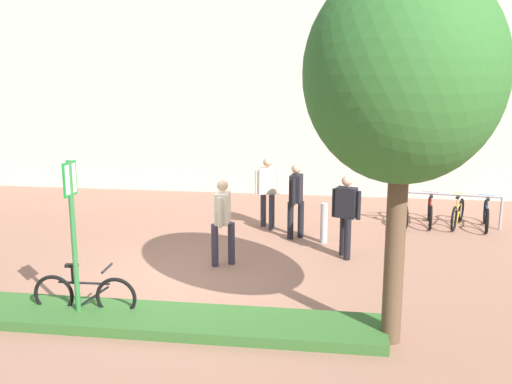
% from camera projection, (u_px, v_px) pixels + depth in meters
% --- Properties ---
extents(ground_plane, '(60.00, 60.00, 0.00)m').
position_uv_depth(ground_plane, '(195.00, 278.00, 11.23)').
color(ground_plane, '#936651').
extents(building_facade, '(28.00, 1.20, 10.00)m').
position_uv_depth(building_facade, '(256.00, 25.00, 17.87)').
color(building_facade, beige).
rests_on(building_facade, ground).
extents(planter_strip, '(7.00, 1.10, 0.16)m').
position_uv_depth(planter_strip, '(154.00, 320.00, 9.21)').
color(planter_strip, '#336028').
rests_on(planter_strip, ground).
extents(tree_sidewalk, '(2.67, 2.67, 5.27)m').
position_uv_depth(tree_sidewalk, '(404.00, 75.00, 7.89)').
color(tree_sidewalk, brown).
rests_on(tree_sidewalk, ground).
extents(parking_sign_post, '(0.08, 0.36, 2.53)m').
position_uv_depth(parking_sign_post, '(72.00, 218.00, 9.04)').
color(parking_sign_post, '#2D7238').
rests_on(parking_sign_post, ground).
extents(bike_at_sign, '(1.68, 0.42, 0.86)m').
position_uv_depth(bike_at_sign, '(85.00, 295.00, 9.47)').
color(bike_at_sign, black).
rests_on(bike_at_sign, ground).
extents(bike_rack_cluster, '(2.64, 1.71, 0.83)m').
position_uv_depth(bike_rack_cluster, '(444.00, 212.00, 14.67)').
color(bike_rack_cluster, '#99999E').
rests_on(bike_rack_cluster, ground).
extents(bollard_steel, '(0.16, 0.16, 0.90)m').
position_uv_depth(bollard_steel, '(324.00, 223.00, 13.29)').
color(bollard_steel, '#ADADB2').
rests_on(bollard_steel, ground).
extents(person_shirt_blue, '(0.60, 0.43, 1.72)m').
position_uv_depth(person_shirt_blue, '(268.00, 188.00, 14.37)').
color(person_shirt_blue, '#2D2D38').
rests_on(person_shirt_blue, ground).
extents(person_casual_tan, '(0.44, 0.61, 1.72)m').
position_uv_depth(person_casual_tan, '(223.00, 217.00, 11.72)').
color(person_casual_tan, '#383342').
rests_on(person_casual_tan, ground).
extents(person_suited_dark, '(0.58, 0.43, 1.72)m').
position_uv_depth(person_suited_dark, '(346.00, 211.00, 12.18)').
color(person_suited_dark, black).
rests_on(person_suited_dark, ground).
extents(person_suited_navy, '(0.36, 0.60, 1.72)m').
position_uv_depth(person_suited_navy, '(296.00, 196.00, 13.53)').
color(person_suited_navy, black).
rests_on(person_suited_navy, ground).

